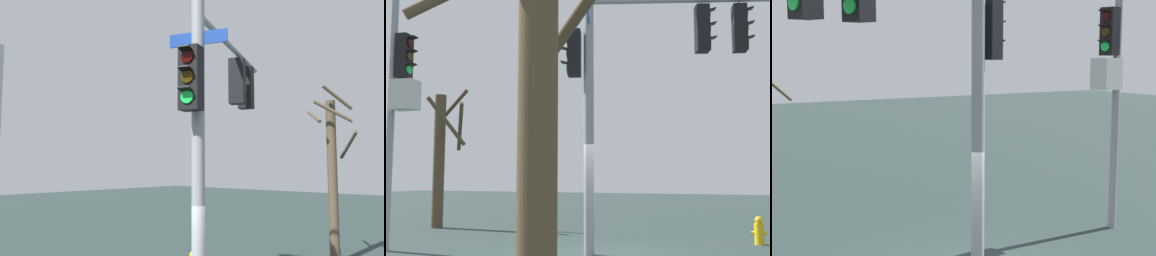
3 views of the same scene
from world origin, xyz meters
The scene contains 6 objects.
ground_plane centered at (0.00, 0.00, 0.00)m, with size 80.00×80.00×0.00m, color #293735.
main_signal_pole_assembly centered at (-0.51, -0.50, 5.31)m, with size 5.65×3.53×9.83m.
secondary_pole_assembly centered at (4.72, 1.27, 4.04)m, with size 0.80×0.55×7.90m.
fire_hydrant centered at (-3.25, -3.30, 0.34)m, with size 0.38×0.24×0.73m.
bare_tree_behind_pole centered at (-2.40, 7.36, 2.15)m, with size 1.84×1.53×4.09m.
bare_tree_corner centered at (7.16, -3.31, 2.53)m, with size 1.60×2.06×4.92m.
Camera 2 is at (-3.75, 9.87, 1.74)m, focal length 43.48 mm.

